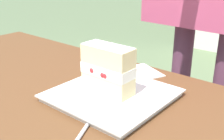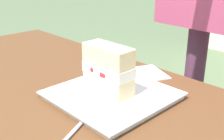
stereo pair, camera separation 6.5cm
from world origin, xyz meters
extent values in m
cylinder|color=brown|center=(0.59, -0.33, 0.35)|extent=(0.07, 0.07, 0.69)
cube|color=brown|center=(0.00, 0.00, 0.71)|extent=(1.29, 0.77, 0.04)
cube|color=white|center=(-0.14, -0.14, 0.74)|extent=(0.25, 0.25, 0.01)
cube|color=white|center=(-0.14, -0.14, 0.75)|extent=(0.26, 0.26, 0.00)
cube|color=beige|center=(-0.13, -0.14, 0.77)|extent=(0.13, 0.05, 0.04)
cube|color=white|center=(-0.13, -0.14, 0.80)|extent=(0.13, 0.05, 0.03)
sphere|color=red|center=(-0.09, -0.16, 0.80)|extent=(0.01, 0.01, 0.01)
sphere|color=red|center=(-0.15, -0.11, 0.80)|extent=(0.01, 0.01, 0.01)
sphere|color=red|center=(-0.14, -0.11, 0.80)|extent=(0.01, 0.01, 0.01)
sphere|color=red|center=(-0.11, -0.11, 0.80)|extent=(0.01, 0.01, 0.01)
cube|color=beige|center=(-0.13, -0.14, 0.84)|extent=(0.13, 0.05, 0.04)
cube|color=white|center=(-0.13, -0.14, 0.86)|extent=(0.12, 0.05, 0.00)
cylinder|color=silver|center=(-0.21, 0.05, 0.74)|extent=(0.06, 0.13, 0.01)
cube|color=white|center=(-0.10, -0.33, 0.73)|extent=(0.14, 0.13, 0.00)
cylinder|color=#5D3049|center=(-0.08, -0.65, 0.42)|extent=(0.08, 0.08, 0.83)
camera|label=1|loc=(-0.54, 0.33, 1.04)|focal=44.75mm
camera|label=2|loc=(-0.58, 0.28, 1.04)|focal=44.75mm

